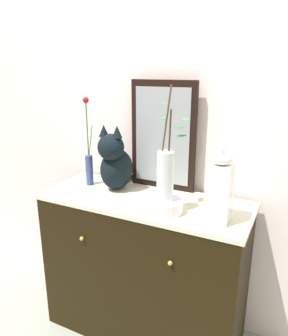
{
  "coord_description": "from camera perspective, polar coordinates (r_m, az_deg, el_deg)",
  "views": [
    {
      "loc": [
        0.75,
        -1.5,
        1.59
      ],
      "look_at": [
        0.0,
        0.0,
        1.07
      ],
      "focal_mm": 34.58,
      "sensor_mm": 36.0,
      "label": 1
    }
  ],
  "objects": [
    {
      "name": "sideboard",
      "position": [
        2.03,
        -0.0,
        -17.09
      ],
      "size": [
        1.19,
        0.49,
        0.89
      ],
      "color": "black",
      "rests_on": "ground_plane"
    },
    {
      "name": "vase_glass_clear",
      "position": [
        1.59,
        3.82,
        -0.91
      ],
      "size": [
        0.17,
        0.13,
        0.56
      ],
      "color": "silver",
      "rests_on": "bowl_porcelain"
    },
    {
      "name": "jar_lidded_porcelain",
      "position": [
        1.54,
        13.22,
        -3.58
      ],
      "size": [
        0.11,
        0.11,
        0.36
      ],
      "color": "white",
      "rests_on": "sideboard"
    },
    {
      "name": "wall_back",
      "position": [
        1.98,
        4.04,
        8.67
      ],
      "size": [
        4.4,
        0.08,
        2.6
      ],
      "primitive_type": "cube",
      "color": "silver",
      "rests_on": "ground_plane"
    },
    {
      "name": "ground_plane",
      "position": [
        2.32,
        0.0,
        -26.26
      ],
      "size": [
        6.0,
        6.0,
        0.0
      ],
      "primitive_type": "plane",
      "color": "#919D8D"
    },
    {
      "name": "mirror_leaning",
      "position": [
        1.91,
        3.34,
        5.64
      ],
      "size": [
        0.4,
        0.03,
        0.64
      ],
      "color": "black",
      "rests_on": "sideboard"
    },
    {
      "name": "bowl_porcelain",
      "position": [
        1.65,
        3.63,
        -6.72
      ],
      "size": [
        0.18,
        0.18,
        0.07
      ],
      "primitive_type": "cylinder",
      "color": "white",
      "rests_on": "sideboard"
    },
    {
      "name": "vase_slim_green",
      "position": [
        2.02,
        -9.67,
        1.12
      ],
      "size": [
        0.06,
        0.05,
        0.54
      ],
      "color": "#374985",
      "rests_on": "sideboard"
    },
    {
      "name": "cat_sitting",
      "position": [
        1.92,
        -5.08,
        0.91
      ],
      "size": [
        0.2,
        0.44,
        0.4
      ],
      "color": "black",
      "rests_on": "sideboard"
    }
  ]
}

